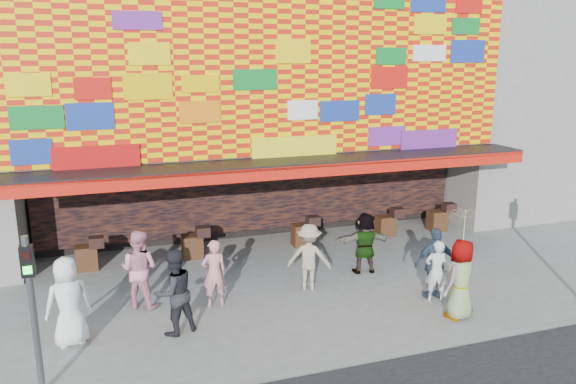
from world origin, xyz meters
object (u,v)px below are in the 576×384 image
ped_f (365,243)px  ped_g (461,279)px  signal_left (32,298)px  ped_h (437,271)px  ped_e (435,263)px  parasol (465,229)px  ped_a (68,301)px  ped_i (139,269)px  ped_c (174,292)px  ped_d (309,257)px  ped_b (214,273)px

ped_f → ped_g: ped_g is taller
signal_left → ped_h: (8.93, 1.14, -1.07)m
ped_e → parasol: 1.67m
ped_h → ped_f: bearing=-47.9°
ped_a → ped_g: ped_a is taller
signal_left → ped_i: 3.83m
signal_left → ped_c: size_ratio=1.56×
ped_f → ped_c: bearing=28.5°
ped_g → ped_a: bearing=-31.5°
signal_left → ped_a: signal_left is taller
ped_c → ped_d: (3.62, 1.31, -0.08)m
signal_left → parasol: 8.96m
ped_a → ped_h: (8.48, -0.61, -0.18)m
ped_c → ped_h: size_ratio=1.22×
ped_e → ped_h: ped_e is taller
ped_c → ped_f: 5.81m
ped_b → parasol: bearing=151.7°
ped_e → ped_c: bearing=3.2°
ped_f → parasol: size_ratio=0.92×
ped_a → ped_f: 7.83m
ped_a → ped_e: ped_a is taller
signal_left → ped_b: (3.69, 2.61, -1.02)m
parasol → ped_g: bearing=0.0°
ped_a → ped_d: size_ratio=1.10×
ped_b → ped_d: 2.54m
ped_d → ped_f: (1.88, 0.58, -0.01)m
ped_i → ped_b: bearing=-166.0°
ped_d → ped_i: ped_i is taller
ped_a → ped_b: size_ratio=1.15×
signal_left → ped_a: 2.01m
ped_b → ped_f: 4.48m
ped_b → ped_i: ped_i is taller
ped_a → ped_h: bearing=160.4°
ped_b → ped_f: bearing=-173.4°
ped_d → ped_a: bearing=37.8°
signal_left → ped_h: bearing=7.3°
signal_left → parasol: (8.95, 0.20, 0.30)m
ped_h → ped_i: 7.24m
ped_f → signal_left: bearing=32.4°
ped_b → parasol: parasol is taller
ped_b → ped_e: ped_e is taller
ped_a → ped_h: ped_a is taller
ped_b → ped_a: bearing=11.2°
signal_left → ped_i: bearing=57.9°
ped_f → ped_g: size_ratio=0.91×
ped_c → ped_g: 6.49m
ped_e → parasol: size_ratio=0.98×
ped_h → parasol: (0.02, -0.94, 1.38)m
parasol → signal_left: bearing=-178.7°
ped_d → parasol: 4.01m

